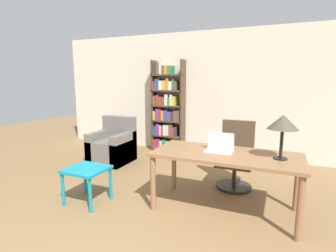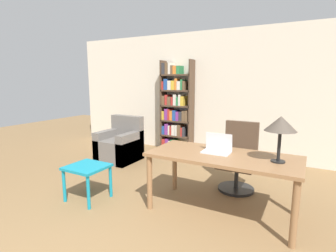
{
  "view_description": "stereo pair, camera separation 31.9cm",
  "coord_description": "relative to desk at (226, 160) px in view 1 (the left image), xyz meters",
  "views": [
    {
      "loc": [
        1.31,
        -1.16,
        1.65
      ],
      "look_at": [
        -0.17,
        2.2,
        1.0
      ],
      "focal_mm": 28.0,
      "sensor_mm": 36.0,
      "label": 1
    },
    {
      "loc": [
        1.6,
        -1.02,
        1.65
      ],
      "look_at": [
        -0.17,
        2.2,
        1.0
      ],
      "focal_mm": 28.0,
      "sensor_mm": 36.0,
      "label": 2
    }
  ],
  "objects": [
    {
      "name": "table_lamp",
      "position": [
        0.62,
        0.01,
        0.51
      ],
      "size": [
        0.34,
        0.34,
        0.51
      ],
      "color": "black",
      "rests_on": "desk"
    },
    {
      "name": "office_chair",
      "position": [
        -0.01,
        0.85,
        -0.2
      ],
      "size": [
        0.54,
        0.54,
        1.03
      ],
      "color": "black",
      "rests_on": "ground_plane"
    },
    {
      "name": "desk",
      "position": [
        0.0,
        0.0,
        0.0
      ],
      "size": [
        1.8,
        0.82,
        0.75
      ],
      "color": "olive",
      "rests_on": "ground_plane"
    },
    {
      "name": "laptop",
      "position": [
        -0.1,
        0.07,
        0.14
      ],
      "size": [
        0.34,
        0.22,
        0.23
      ],
      "color": "silver",
      "rests_on": "desk"
    },
    {
      "name": "armchair",
      "position": [
        -2.52,
        1.13,
        -0.35
      ],
      "size": [
        0.75,
        0.75,
        0.91
      ],
      "color": "#66605B",
      "rests_on": "ground_plane"
    },
    {
      "name": "side_table_blue",
      "position": [
        -1.75,
        -0.53,
        -0.26
      ],
      "size": [
        0.52,
        0.5,
        0.49
      ],
      "color": "teal",
      "rests_on": "ground_plane"
    },
    {
      "name": "wall_back",
      "position": [
        -0.7,
        2.53,
        0.69
      ],
      "size": [
        8.0,
        0.06,
        2.7
      ],
      "color": "beige",
      "rests_on": "ground_plane"
    },
    {
      "name": "bookshelf",
      "position": [
        -1.86,
        2.34,
        0.34
      ],
      "size": [
        0.76,
        0.28,
        2.09
      ],
      "color": "#4C3828",
      "rests_on": "ground_plane"
    }
  ]
}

